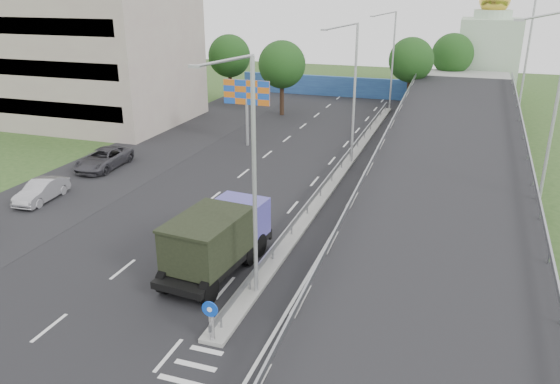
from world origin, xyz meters
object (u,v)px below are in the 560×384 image
at_px(dump_truck, 217,238).
at_px(parked_car_b, 41,191).
at_px(lamp_post_near, 250,168).
at_px(parked_car_c, 103,159).
at_px(lamp_post_mid, 352,86).
at_px(billboard, 247,96).
at_px(lamp_post_far, 391,56).
at_px(church, 488,50).
at_px(sign_bollard, 211,320).

relative_size(dump_truck, parked_car_b, 1.75).
xyz_separation_m(lamp_post_near, parked_car_c, (-16.85, 12.87, -5.09)).
bearing_deg(dump_truck, lamp_post_near, -27.42).
height_order(parked_car_b, parked_car_c, parked_car_c).
height_order(lamp_post_mid, billboard, lamp_post_mid).
bearing_deg(parked_car_c, lamp_post_near, -39.70).
xyz_separation_m(lamp_post_near, lamp_post_far, (0.00, 40.00, 0.00)).
xyz_separation_m(lamp_post_mid, billboard, (-9.11, 2.00, -1.62)).
distance_m(lamp_post_near, church, 54.90).
distance_m(church, billboard, 37.23).
bearing_deg(parked_car_b, lamp_post_near, -24.65).
relative_size(billboard, parked_car_c, 1.06).
distance_m(sign_bollard, lamp_post_mid, 24.30).
bearing_deg(billboard, lamp_post_far, 63.16).
height_order(church, parked_car_c, church).
xyz_separation_m(sign_bollard, lamp_post_mid, (0.11, 23.83, 4.77)).
height_order(billboard, parked_car_b, billboard).
bearing_deg(sign_bollard, lamp_post_mid, 89.74).
height_order(lamp_post_mid, church, church).
height_order(lamp_post_far, billboard, lamp_post_far).
bearing_deg(sign_bollard, church, 80.19).
distance_m(lamp_post_mid, parked_car_b, 22.22).
relative_size(lamp_post_far, church, 0.73).
bearing_deg(sign_bollard, parked_car_b, 148.93).
xyz_separation_m(sign_bollard, church, (10.00, 57.83, 4.28)).
bearing_deg(lamp_post_far, billboard, -116.84).
distance_m(dump_truck, parked_car_c, 18.52).
height_order(church, dump_truck, church).
relative_size(lamp_post_mid, church, 0.73).
height_order(lamp_post_near, parked_car_c, lamp_post_near).
relative_size(sign_bollard, lamp_post_near, 0.17).
distance_m(sign_bollard, lamp_post_far, 44.08).
xyz_separation_m(church, parked_car_c, (-26.74, -41.13, -4.59)).
xyz_separation_m(sign_bollard, lamp_post_near, (0.11, 3.83, 4.77)).
height_order(sign_bollard, lamp_post_near, lamp_post_near).
distance_m(sign_bollard, billboard, 27.53).
bearing_deg(sign_bollard, dump_truck, 112.36).
bearing_deg(lamp_post_mid, lamp_post_far, 90.00).
bearing_deg(billboard, parked_car_b, -114.98).
height_order(lamp_post_near, parked_car_b, lamp_post_near).
height_order(sign_bollard, parked_car_c, sign_bollard).
xyz_separation_m(church, dump_truck, (-12.18, -52.52, -3.63)).
bearing_deg(parked_car_b, dump_truck, -22.36).
bearing_deg(parked_car_b, lamp_post_far, 59.54).
relative_size(lamp_post_mid, lamp_post_far, 1.00).
xyz_separation_m(church, parked_car_b, (-26.42, -47.93, -4.64)).
bearing_deg(dump_truck, parked_car_b, 167.51).
relative_size(sign_bollard, billboard, 0.30).
xyz_separation_m(billboard, dump_truck, (6.82, -20.52, -2.51)).
relative_size(lamp_post_far, parked_car_c, 1.95).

